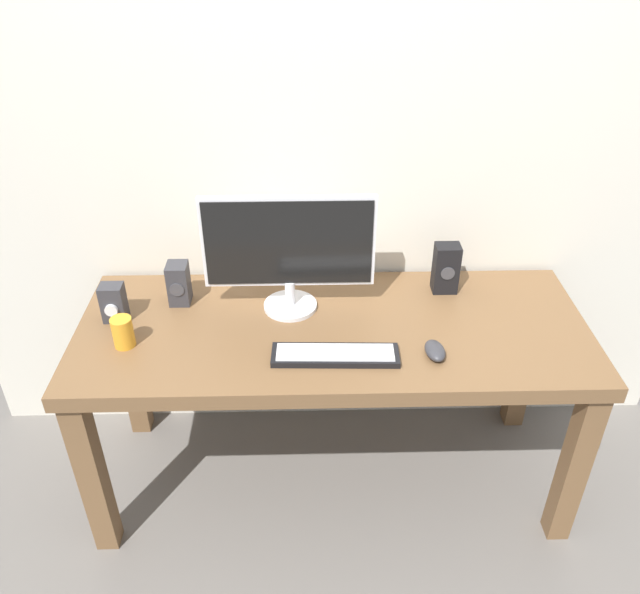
{
  "coord_description": "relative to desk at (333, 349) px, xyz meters",
  "views": [
    {
      "loc": [
        -0.09,
        -1.81,
        2.07
      ],
      "look_at": [
        -0.05,
        0.0,
        0.88
      ],
      "focal_mm": 35.89,
      "sensor_mm": 36.0,
      "label": 1
    }
  ],
  "objects": [
    {
      "name": "ground_plane",
      "position": [
        0.0,
        0.0,
        -0.66
      ],
      "size": [
        6.0,
        6.0,
        0.0
      ],
      "primitive_type": "plane",
      "color": "slate"
    },
    {
      "name": "desk",
      "position": [
        0.0,
        0.0,
        0.0
      ],
      "size": [
        1.79,
        0.71,
        0.76
      ],
      "color": "brown",
      "rests_on": "ground_plane"
    },
    {
      "name": "coffee_mug",
      "position": [
        -0.7,
        -0.09,
        0.16
      ],
      "size": [
        0.07,
        0.07,
        0.11
      ],
      "primitive_type": "cylinder",
      "color": "orange",
      "rests_on": "desk"
    },
    {
      "name": "keyboard_primary",
      "position": [
        -0.0,
        -0.18,
        0.11
      ],
      "size": [
        0.42,
        0.12,
        0.02
      ],
      "color": "black",
      "rests_on": "desk"
    },
    {
      "name": "speaker_left",
      "position": [
        -0.55,
        0.17,
        0.18
      ],
      "size": [
        0.07,
        0.09,
        0.16
      ],
      "color": "#333338",
      "rests_on": "desk"
    },
    {
      "name": "audio_controller",
      "position": [
        -0.77,
        0.06,
        0.17
      ],
      "size": [
        0.08,
        0.08,
        0.14
      ],
      "color": "#333338",
      "rests_on": "desk"
    },
    {
      "name": "monitor",
      "position": [
        -0.15,
        0.12,
        0.34
      ],
      "size": [
        0.6,
        0.19,
        0.43
      ],
      "color": "silver",
      "rests_on": "desk"
    },
    {
      "name": "mouse",
      "position": [
        0.33,
        -0.18,
        0.12
      ],
      "size": [
        0.07,
        0.12,
        0.04
      ],
      "primitive_type": "ellipsoid",
      "rotation": [
        0.0,
        0.0,
        0.09
      ],
      "color": "#333338",
      "rests_on": "desk"
    },
    {
      "name": "wall_back",
      "position": [
        0.0,
        0.4,
        0.84
      ],
      "size": [
        2.91,
        0.04,
        3.0
      ],
      "primitive_type": "cube",
      "color": "silver",
      "rests_on": "ground_plane"
    },
    {
      "name": "speaker_right",
      "position": [
        0.43,
        0.22,
        0.2
      ],
      "size": [
        0.09,
        0.08,
        0.19
      ],
      "color": "black",
      "rests_on": "desk"
    }
  ]
}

